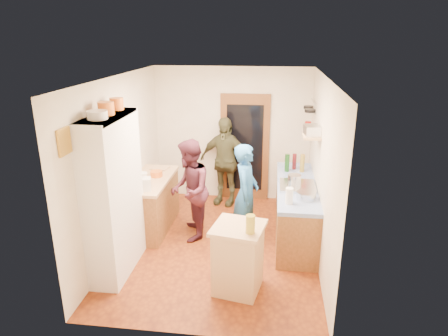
% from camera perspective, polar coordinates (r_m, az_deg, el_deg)
% --- Properties ---
extents(floor, '(3.00, 4.00, 0.02)m').
position_cam_1_polar(floor, '(6.43, -0.82, -10.99)').
color(floor, '#873B12').
rests_on(floor, ground).
extents(ceiling, '(3.00, 4.00, 0.02)m').
position_cam_1_polar(ceiling, '(5.61, -0.95, 12.92)').
color(ceiling, silver).
rests_on(ceiling, ground).
extents(wall_back, '(3.00, 0.02, 2.60)m').
position_cam_1_polar(wall_back, '(7.81, 1.19, 4.81)').
color(wall_back, silver).
rests_on(wall_back, ground).
extents(wall_front, '(3.00, 0.02, 2.60)m').
position_cam_1_polar(wall_front, '(4.07, -4.90, -8.86)').
color(wall_front, silver).
rests_on(wall_front, ground).
extents(wall_left, '(0.02, 4.00, 2.60)m').
position_cam_1_polar(wall_left, '(6.28, -14.66, 0.69)').
color(wall_left, silver).
rests_on(wall_left, ground).
extents(wall_right, '(0.02, 4.00, 2.60)m').
position_cam_1_polar(wall_right, '(5.88, 13.84, -0.45)').
color(wall_right, silver).
rests_on(wall_right, ground).
extents(door_frame, '(0.95, 0.06, 2.10)m').
position_cam_1_polar(door_frame, '(7.81, 2.98, 2.90)').
color(door_frame, brown).
rests_on(door_frame, ground).
extents(door_glass, '(0.70, 0.02, 1.70)m').
position_cam_1_polar(door_glass, '(7.78, 2.96, 2.83)').
color(door_glass, black).
rests_on(door_glass, door_frame).
extents(hutch_body, '(0.40, 1.20, 2.20)m').
position_cam_1_polar(hutch_body, '(5.57, -15.45, -3.88)').
color(hutch_body, white).
rests_on(hutch_body, ground).
extents(hutch_top_shelf, '(0.40, 1.14, 0.04)m').
position_cam_1_polar(hutch_top_shelf, '(5.27, -16.46, 7.04)').
color(hutch_top_shelf, white).
rests_on(hutch_top_shelf, hutch_body).
extents(plate_stack, '(0.24, 0.24, 0.10)m').
position_cam_1_polar(plate_stack, '(5.03, -17.65, 7.23)').
color(plate_stack, white).
rests_on(plate_stack, hutch_top_shelf).
extents(orange_pot_a, '(0.20, 0.20, 0.16)m').
position_cam_1_polar(orange_pot_a, '(5.26, -16.49, 8.16)').
color(orange_pot_a, orange).
rests_on(orange_pot_a, hutch_top_shelf).
extents(orange_pot_b, '(0.18, 0.18, 0.16)m').
position_cam_1_polar(orange_pot_b, '(5.58, -15.08, 8.84)').
color(orange_pot_b, orange).
rests_on(orange_pot_b, hutch_top_shelf).
extents(left_counter_base, '(0.60, 1.40, 0.85)m').
position_cam_1_polar(left_counter_base, '(6.88, -10.30, -5.19)').
color(left_counter_base, '#9F6135').
rests_on(left_counter_base, ground).
extents(left_counter_top, '(0.64, 1.44, 0.05)m').
position_cam_1_polar(left_counter_top, '(6.71, -10.52, -1.67)').
color(left_counter_top, tan).
rests_on(left_counter_top, left_counter_base).
extents(toaster, '(0.30, 0.25, 0.20)m').
position_cam_1_polar(toaster, '(6.18, -11.58, -2.30)').
color(toaster, white).
rests_on(toaster, left_counter_top).
extents(kettle, '(0.17, 0.17, 0.17)m').
position_cam_1_polar(kettle, '(6.49, -11.57, -1.39)').
color(kettle, white).
rests_on(kettle, left_counter_top).
extents(orange_bowl, '(0.25, 0.25, 0.09)m').
position_cam_1_polar(orange_bowl, '(6.76, -9.63, -0.82)').
color(orange_bowl, orange).
rests_on(orange_bowl, left_counter_top).
extents(chopping_board, '(0.33, 0.26, 0.02)m').
position_cam_1_polar(chopping_board, '(7.14, -9.21, -0.03)').
color(chopping_board, tan).
rests_on(chopping_board, left_counter_top).
extents(right_counter_base, '(0.60, 2.20, 0.84)m').
position_cam_1_polar(right_counter_base, '(6.64, 10.14, -6.12)').
color(right_counter_base, '#9F6135').
rests_on(right_counter_base, ground).
extents(right_counter_top, '(0.62, 2.22, 0.06)m').
position_cam_1_polar(right_counter_top, '(6.47, 10.37, -2.50)').
color(right_counter_top, '#214DB6').
rests_on(right_counter_top, right_counter_base).
extents(hob, '(0.55, 0.58, 0.04)m').
position_cam_1_polar(hob, '(6.32, 10.45, -2.53)').
color(hob, silver).
rests_on(hob, right_counter_top).
extents(pot_on_hob, '(0.21, 0.21, 0.13)m').
position_cam_1_polar(pot_on_hob, '(6.35, 10.02, -1.56)').
color(pot_on_hob, silver).
rests_on(pot_on_hob, hob).
extents(bottle_a, '(0.09, 0.09, 0.31)m').
position_cam_1_polar(bottle_a, '(6.96, 9.00, 0.73)').
color(bottle_a, '#143F14').
rests_on(bottle_a, right_counter_top).
extents(bottle_b, '(0.09, 0.09, 0.28)m').
position_cam_1_polar(bottle_b, '(7.10, 10.02, 0.93)').
color(bottle_b, '#591419').
rests_on(bottle_b, right_counter_top).
extents(bottle_c, '(0.09, 0.09, 0.31)m').
position_cam_1_polar(bottle_c, '(6.99, 11.13, 0.68)').
color(bottle_c, olive).
rests_on(bottle_c, right_counter_top).
extents(paper_towel, '(0.11, 0.11, 0.23)m').
position_cam_1_polar(paper_towel, '(5.66, 9.30, -3.96)').
color(paper_towel, white).
rests_on(paper_towel, right_counter_top).
extents(mixing_bowl, '(0.34, 0.34, 0.11)m').
position_cam_1_polar(mixing_bowl, '(5.89, 11.65, -3.86)').
color(mixing_bowl, silver).
rests_on(mixing_bowl, right_counter_top).
extents(island_base, '(0.64, 0.64, 0.86)m').
position_cam_1_polar(island_base, '(5.23, 2.02, -12.98)').
color(island_base, tan).
rests_on(island_base, ground).
extents(island_top, '(0.72, 0.72, 0.05)m').
position_cam_1_polar(island_top, '(5.01, 2.08, -8.55)').
color(island_top, tan).
rests_on(island_top, island_base).
extents(cutting_board, '(0.40, 0.34, 0.02)m').
position_cam_1_polar(cutting_board, '(5.06, 1.69, -8.12)').
color(cutting_board, white).
rests_on(cutting_board, island_top).
extents(oil_jar, '(0.13, 0.13, 0.23)m').
position_cam_1_polar(oil_jar, '(4.80, 3.79, -8.00)').
color(oil_jar, '#AD9E2D').
rests_on(oil_jar, island_top).
extents(pan_rail, '(0.02, 0.65, 0.02)m').
position_cam_1_polar(pan_rail, '(7.17, 12.64, 9.24)').
color(pan_rail, silver).
rests_on(pan_rail, wall_right).
extents(pan_hang_a, '(0.18, 0.18, 0.05)m').
position_cam_1_polar(pan_hang_a, '(7.02, 12.20, 7.99)').
color(pan_hang_a, black).
rests_on(pan_hang_a, pan_rail).
extents(pan_hang_b, '(0.16, 0.16, 0.05)m').
position_cam_1_polar(pan_hang_b, '(7.22, 12.06, 8.13)').
color(pan_hang_b, black).
rests_on(pan_hang_b, pan_rail).
extents(pan_hang_c, '(0.17, 0.17, 0.05)m').
position_cam_1_polar(pan_hang_c, '(7.41, 11.95, 8.48)').
color(pan_hang_c, black).
rests_on(pan_hang_c, pan_rail).
extents(wall_shelf, '(0.26, 0.42, 0.03)m').
position_cam_1_polar(wall_shelf, '(6.18, 12.41, 4.46)').
color(wall_shelf, tan).
rests_on(wall_shelf, wall_right).
extents(radio, '(0.25, 0.32, 0.15)m').
position_cam_1_polar(radio, '(6.16, 12.47, 5.28)').
color(radio, silver).
rests_on(radio, wall_shelf).
extents(ext_bracket, '(0.06, 0.10, 0.04)m').
position_cam_1_polar(ext_bracket, '(7.46, 12.28, 4.91)').
color(ext_bracket, black).
rests_on(ext_bracket, wall_right).
extents(fire_extinguisher, '(0.11, 0.11, 0.32)m').
position_cam_1_polar(fire_extinguisher, '(7.45, 11.85, 5.31)').
color(fire_extinguisher, red).
rests_on(fire_extinguisher, wall_right).
extents(picture_frame, '(0.03, 0.25, 0.30)m').
position_cam_1_polar(picture_frame, '(4.72, -21.87, 3.53)').
color(picture_frame, gold).
rests_on(picture_frame, wall_left).
extents(person_hob, '(0.42, 0.61, 1.59)m').
position_cam_1_polar(person_hob, '(6.24, 3.40, -3.74)').
color(person_hob, '#2563A7').
rests_on(person_hob, ground).
extents(person_left, '(0.75, 0.89, 1.64)m').
position_cam_1_polar(person_left, '(6.38, -4.66, -3.06)').
color(person_left, '#471D2A').
rests_on(person_left, ground).
extents(person_back, '(1.08, 0.68, 1.71)m').
position_cam_1_polar(person_back, '(7.59, 0.14, 0.93)').
color(person_back, '#3F4027').
rests_on(person_back, ground).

